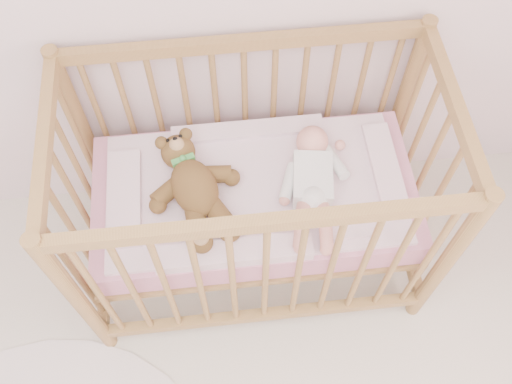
{
  "coord_description": "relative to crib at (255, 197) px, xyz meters",
  "views": [
    {
      "loc": [
        0.33,
        0.52,
        2.4
      ],
      "look_at": [
        0.45,
        1.55,
        0.62
      ],
      "focal_mm": 40.0,
      "sensor_mm": 36.0,
      "label": 1
    }
  ],
  "objects": [
    {
      "name": "crib",
      "position": [
        0.0,
        0.0,
        0.0
      ],
      "size": [
        1.36,
        0.76,
        1.0
      ],
      "primitive_type": null,
      "color": "#A88247",
      "rests_on": "floor"
    },
    {
      "name": "mattress",
      "position": [
        0.0,
        0.0,
        -0.01
      ],
      "size": [
        1.22,
        0.62,
        0.13
      ],
      "primitive_type": "cube",
      "color": "pink",
      "rests_on": "crib"
    },
    {
      "name": "blanket",
      "position": [
        0.0,
        0.0,
        0.06
      ],
      "size": [
        1.1,
        0.58,
        0.06
      ],
      "primitive_type": null,
      "color": "#E59DBA",
      "rests_on": "mattress"
    },
    {
      "name": "baby",
      "position": [
        0.21,
        -0.02,
        0.14
      ],
      "size": [
        0.34,
        0.58,
        0.13
      ],
      "primitive_type": null,
      "rotation": [
        0.0,
        0.0,
        -0.15
      ],
      "color": "white",
      "rests_on": "blanket"
    },
    {
      "name": "teddy_bear",
      "position": [
        -0.22,
        -0.02,
        0.15
      ],
      "size": [
        0.5,
        0.6,
        0.14
      ],
      "primitive_type": null,
      "rotation": [
        0.0,
        0.0,
        0.31
      ],
      "color": "brown",
      "rests_on": "blanket"
    }
  ]
}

